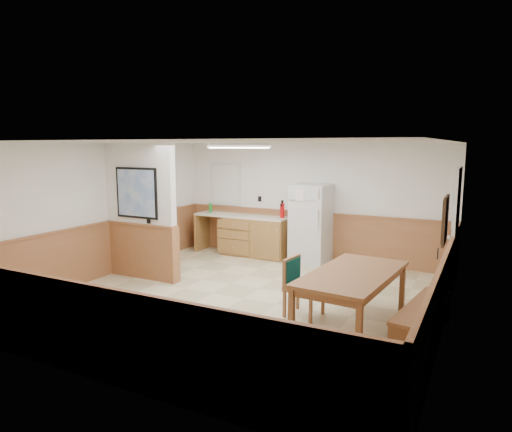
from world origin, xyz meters
The scene contains 20 objects.
ground centered at (0.00, 0.00, 0.00)m, with size 6.00×6.00×0.00m, color beige.
ceiling centered at (0.00, 0.00, 2.50)m, with size 6.00×6.00×0.02m, color silver.
back_wall centered at (0.00, 3.00, 1.25)m, with size 6.00×0.02×2.50m, color white.
right_wall centered at (3.00, 0.00, 1.25)m, with size 0.02×6.00×2.50m, color white.
left_wall centered at (-3.00, 0.00, 1.25)m, with size 0.02×6.00×2.50m, color white.
wainscot_back centered at (0.00, 2.98, 0.50)m, with size 6.00×0.04×1.00m, color #9F663F.
wainscot_right centered at (2.98, 0.00, 0.50)m, with size 0.04×6.00×1.00m, color #9F663F.
wainscot_left centered at (-2.98, 0.00, 0.50)m, with size 0.04×6.00×1.00m, color #9F663F.
partition_wall centered at (-2.25, 0.19, 1.23)m, with size 1.50×0.20×2.50m.
kitchen_counter centered at (-1.21, 2.68, 0.46)m, with size 2.20×0.61×1.00m.
exterior_door centered at (2.96, 1.90, 1.05)m, with size 0.07×1.02×2.15m.
kitchen_window centered at (-2.10, 2.98, 1.55)m, with size 0.80×0.04×1.00m.
wall_painting centered at (2.97, -0.30, 1.55)m, with size 0.04×0.50×0.60m.
fluorescent_fixture centered at (-0.80, 1.30, 2.45)m, with size 1.20×0.30×0.09m.
refrigerator centered at (0.17, 2.63, 0.83)m, with size 0.76×0.74×1.66m.
dining_table centered at (1.85, -0.29, 0.66)m, with size 1.17×2.07×0.75m.
dining_bench centered at (2.77, -0.32, 0.34)m, with size 0.59×1.67×0.45m.
dining_chair centered at (1.05, -0.25, 0.49)m, with size 0.70×0.52×0.85m.
fire_extinguisher centered at (-0.52, 2.71, 1.07)m, with size 0.11×0.11×0.38m.
soap_bottle centered at (-2.33, 2.68, 1.01)m, with size 0.07×0.07×0.22m, color #1A8F27.
Camera 1 is at (3.40, -6.22, 2.44)m, focal length 32.00 mm.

